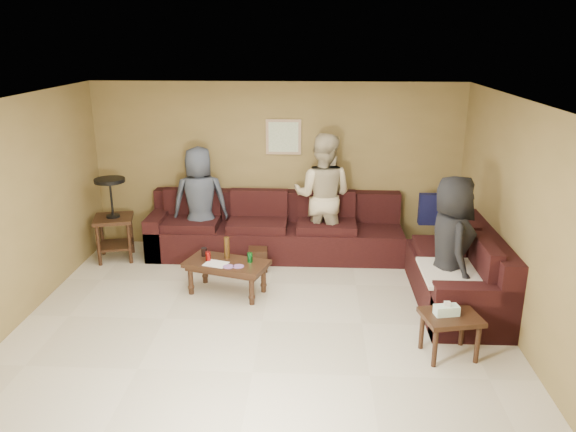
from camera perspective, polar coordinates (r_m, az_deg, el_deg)
The scene contains 10 objects.
room at distance 5.95m, azimuth -2.83°, elevation 3.60°, with size 5.60×5.50×2.50m.
sectional_sofa at distance 7.78m, azimuth 4.41°, elevation -3.29°, with size 4.65×2.90×0.97m.
coffee_table at distance 7.11m, azimuth -6.26°, elevation -5.09°, with size 1.13×0.79×0.71m.
end_table_left at distance 8.44m, azimuth -17.33°, elevation -0.16°, with size 0.64×0.64×1.21m.
side_table_right at distance 5.96m, azimuth 16.12°, elevation -10.15°, with size 0.64×0.56×0.60m.
waste_bin at distance 7.86m, azimuth -3.07°, elevation -4.38°, with size 0.26×0.26×0.31m, color #341D11.
wall_art at distance 8.35m, azimuth -0.46°, elevation 8.04°, with size 0.52×0.04×0.52m.
person_left at distance 8.27m, azimuth -8.91°, elevation 1.43°, with size 0.80×0.52×1.63m, color #343A48.
person_middle at distance 8.12m, azimuth 3.54°, elevation 2.04°, with size 0.89×0.69×1.83m, color #BFB18E.
person_right at distance 6.68m, azimuth 16.18°, elevation -3.00°, with size 0.81×0.53×1.66m, color black.
Camera 1 is at (0.59, -5.74, 3.13)m, focal length 35.00 mm.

